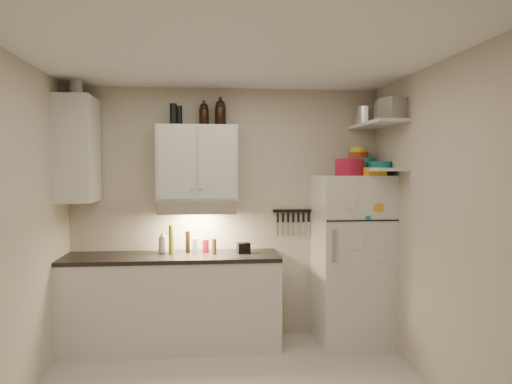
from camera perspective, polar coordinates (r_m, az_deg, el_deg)
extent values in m
cube|color=white|center=(3.81, -2.46, 15.43)|extent=(3.20, 3.00, 0.02)
cube|color=beige|center=(5.25, -3.39, -2.42)|extent=(3.20, 0.02, 2.60)
cube|color=beige|center=(3.99, -26.22, -4.33)|extent=(0.02, 3.00, 2.60)
cube|color=beige|center=(4.17, 20.33, -3.94)|extent=(0.02, 3.00, 2.60)
cube|color=silver|center=(5.10, -9.55, -12.43)|extent=(2.10, 0.60, 0.88)
cube|color=black|center=(5.00, -9.59, -7.34)|extent=(2.10, 0.62, 0.04)
cube|color=silver|center=(5.05, -6.74, 3.32)|extent=(0.80, 0.33, 0.75)
cube|color=silver|center=(5.06, -19.76, 4.59)|extent=(0.33, 0.55, 1.00)
cube|color=silver|center=(5.00, -6.72, -1.66)|extent=(0.76, 0.46, 0.12)
cube|color=silver|center=(5.17, 10.89, -7.58)|extent=(0.70, 0.68, 1.70)
cube|color=silver|center=(5.04, 13.67, 7.53)|extent=(0.30, 0.95, 0.03)
cube|color=silver|center=(5.02, 13.61, 2.53)|extent=(0.30, 0.95, 0.03)
cube|color=black|center=(5.30, 4.21, -2.16)|extent=(0.42, 0.02, 0.03)
cylinder|color=maroon|center=(4.94, 10.64, 2.81)|extent=(0.35, 0.35, 0.16)
cube|color=gold|center=(4.92, 13.13, 2.30)|extent=(0.22, 0.26, 0.08)
cylinder|color=silver|center=(5.06, 12.31, 2.50)|extent=(0.07, 0.07, 0.11)
cylinder|color=silver|center=(5.37, 12.54, 8.42)|extent=(0.33, 0.33, 0.19)
cube|color=#AAAAAD|center=(4.99, 14.88, 8.93)|extent=(0.22, 0.20, 0.21)
cube|color=#AAAAAD|center=(4.75, 15.40, 9.17)|extent=(0.25, 0.25, 0.19)
cylinder|color=#17807F|center=(5.31, 12.11, 3.26)|extent=(0.25, 0.25, 0.10)
cylinder|color=#BC3711|center=(5.33, 11.60, 4.14)|extent=(0.20, 0.20, 0.06)
cylinder|color=yellow|center=(5.33, 11.60, 4.74)|extent=(0.16, 0.16, 0.05)
cylinder|color=#17807F|center=(5.08, 13.77, 3.06)|extent=(0.26, 0.26, 0.06)
cylinder|color=black|center=(5.06, -8.79, 8.64)|extent=(0.07, 0.07, 0.19)
cylinder|color=black|center=(5.03, -9.43, 8.77)|extent=(0.07, 0.07, 0.21)
cylinder|color=silver|center=(5.12, -19.91, 11.12)|extent=(0.14, 0.14, 0.16)
imported|color=silver|center=(5.09, -10.59, -5.42)|extent=(0.14, 0.14, 0.27)
cylinder|color=brown|center=(4.99, -4.82, -6.21)|extent=(0.05, 0.05, 0.15)
cylinder|color=olive|center=(5.01, -9.63, -5.40)|extent=(0.06, 0.06, 0.29)
cylinder|color=black|center=(5.08, -7.81, -5.68)|extent=(0.06, 0.06, 0.22)
cylinder|color=silver|center=(5.03, -6.97, -6.14)|extent=(0.07, 0.07, 0.16)
cylinder|color=maroon|center=(5.07, -5.78, -6.17)|extent=(0.08, 0.08, 0.13)
cube|color=black|center=(5.02, -1.44, -6.42)|extent=(0.14, 0.11, 0.11)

